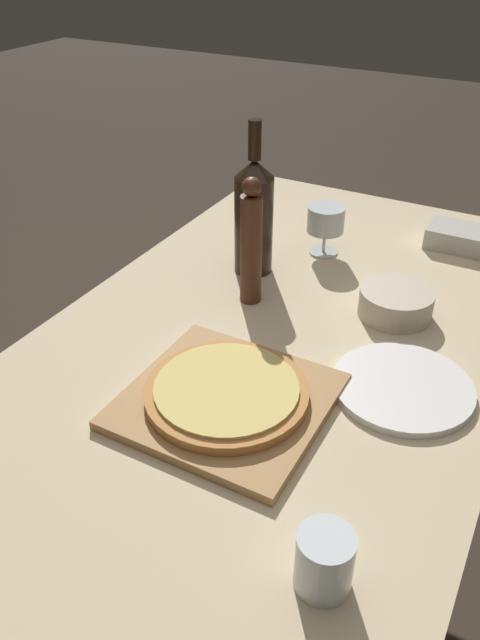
{
  "coord_description": "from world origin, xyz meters",
  "views": [
    {
      "loc": [
        0.42,
        -0.86,
        1.47
      ],
      "look_at": [
        -0.05,
        -0.01,
        0.83
      ],
      "focal_mm": 35.0,
      "sensor_mm": 36.0,
      "label": 1
    }
  ],
  "objects_px": {
    "pizza": "(227,392)",
    "small_bowl": "(396,303)",
    "wine_bottle": "(254,215)",
    "wine_glass": "(326,221)",
    "pepper_mill": "(251,244)"
  },
  "relations": [
    {
      "from": "pizza",
      "to": "small_bowl",
      "type": "relative_size",
      "value": 1.83
    },
    {
      "from": "small_bowl",
      "to": "pizza",
      "type": "bearing_deg",
      "value": -112.02
    },
    {
      "from": "pepper_mill",
      "to": "wine_glass",
      "type": "height_order",
      "value": "pepper_mill"
    },
    {
      "from": "wine_glass",
      "to": "small_bowl",
      "type": "distance_m",
      "value": 0.3
    },
    {
      "from": "wine_glass",
      "to": "pizza",
      "type": "bearing_deg",
      "value": -83.55
    },
    {
      "from": "wine_glass",
      "to": "wine_bottle",
      "type": "bearing_deg",
      "value": -125.9
    },
    {
      "from": "small_bowl",
      "to": "pepper_mill",
      "type": "bearing_deg",
      "value": -162.73
    },
    {
      "from": "wine_bottle",
      "to": "pizza",
      "type": "bearing_deg",
      "value": -67.87
    },
    {
      "from": "pizza",
      "to": "wine_bottle",
      "type": "bearing_deg",
      "value": 112.13
    },
    {
      "from": "wine_bottle",
      "to": "small_bowl",
      "type": "distance_m",
      "value": 0.36
    },
    {
      "from": "wine_bottle",
      "to": "pepper_mill",
      "type": "xyz_separation_m",
      "value": [
        0.06,
        -0.12,
        -0.0
      ]
    },
    {
      "from": "pizza",
      "to": "small_bowl",
      "type": "bearing_deg",
      "value": 67.98
    },
    {
      "from": "pizza",
      "to": "pepper_mill",
      "type": "xyz_separation_m",
      "value": [
        -0.12,
        0.32,
        0.1
      ]
    },
    {
      "from": "pepper_mill",
      "to": "pizza",
      "type": "bearing_deg",
      "value": -69.04
    },
    {
      "from": "pizza",
      "to": "wine_bottle",
      "type": "height_order",
      "value": "wine_bottle"
    }
  ]
}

